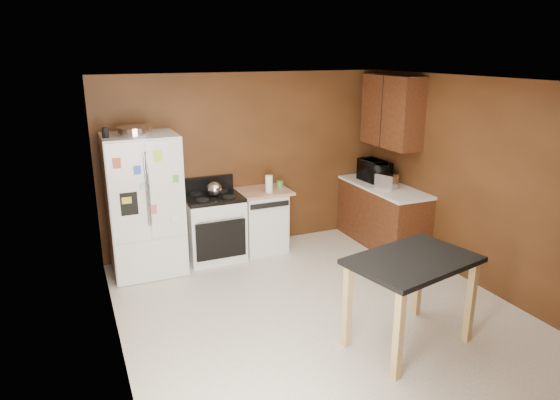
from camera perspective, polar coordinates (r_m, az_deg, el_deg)
floor at (r=5.70m, az=4.52°, el=-12.57°), size 4.50×4.50×0.00m
ceiling at (r=4.98m, az=5.19°, el=13.40°), size 4.50×4.50×0.00m
wall_back at (r=7.20m, az=-3.63°, el=4.41°), size 4.20×0.00×4.20m
wall_front at (r=3.53m, az=22.53°, el=-10.47°), size 4.20×0.00×4.20m
wall_left at (r=4.64m, az=-18.77°, el=-3.51°), size 0.00×4.50×4.50m
wall_right at (r=6.43m, az=21.59°, el=1.75°), size 0.00×4.50×4.50m
roasting_pan at (r=6.31m, az=-16.26°, el=7.59°), size 0.42×0.42×0.10m
pen_cup at (r=6.23m, az=-19.33°, el=7.27°), size 0.08×0.08×0.12m
kettle at (r=6.73m, az=-7.49°, el=1.24°), size 0.20×0.20×0.20m
paper_towel at (r=6.90m, az=-1.28°, el=1.84°), size 0.13×0.13×0.24m
green_canister at (r=7.16m, az=-0.02°, el=1.82°), size 0.10×0.10×0.10m
toaster at (r=7.22m, az=12.07°, el=2.10°), size 0.28×0.33×0.21m
microwave at (r=7.58m, az=10.77°, el=3.19°), size 0.38×0.54×0.29m
refrigerator at (r=6.56m, az=-15.23°, el=-0.54°), size 0.90×0.80×1.80m
gas_range at (r=6.93m, az=-7.58°, el=-2.98°), size 0.76×0.68×1.10m
dishwasher at (r=7.17m, az=-2.09°, el=-2.25°), size 0.78×0.63×0.89m
right_cabinets at (r=7.44m, az=11.93°, el=1.79°), size 0.63×1.58×2.45m
island at (r=4.94m, az=14.86°, el=-7.96°), size 1.34×1.03×0.91m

